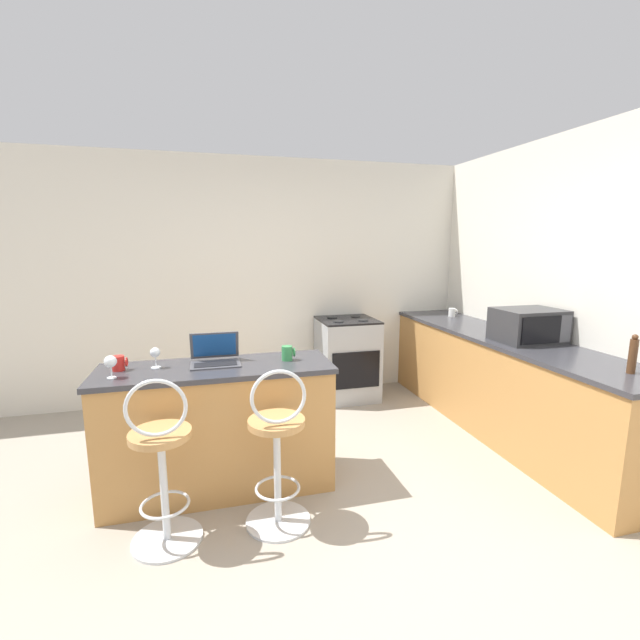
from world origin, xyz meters
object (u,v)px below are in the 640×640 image
(microwave, at_px, (528,325))
(mug_red, at_px, (119,363))
(mug_green, at_px, (288,353))
(wine_glass_tall, at_px, (155,354))
(laptop, at_px, (215,356))
(wine_glass_short, at_px, (110,362))
(mug_white, at_px, (452,312))
(storage_jar, at_px, (494,319))
(bar_stool_near, at_px, (162,467))
(pepper_mill, at_px, (633,355))
(bar_stool_far, at_px, (277,452))
(stove_range, at_px, (347,359))

(microwave, height_order, mug_red, microwave)
(mug_green, xyz_separation_m, wine_glass_tall, (-0.88, 0.04, 0.05))
(laptop, bearing_deg, wine_glass_short, -164.25)
(mug_white, relative_size, storage_jar, 0.46)
(mug_white, distance_m, wine_glass_short, 3.56)
(bar_stool_near, distance_m, laptop, 0.81)
(mug_white, xyz_separation_m, pepper_mill, (-0.08, -2.20, 0.07))
(bar_stool_far, distance_m, pepper_mill, 2.31)
(laptop, bearing_deg, mug_white, 25.97)
(bar_stool_near, relative_size, wine_glass_short, 7.08)
(bar_stool_near, xyz_separation_m, bar_stool_far, (0.65, 0.00, 0.00))
(bar_stool_far, height_order, storage_jar, storage_jar)
(bar_stool_near, height_order, pepper_mill, pepper_mill)
(mug_green, xyz_separation_m, wine_glass_short, (-1.12, -0.13, 0.05))
(mug_green, distance_m, wine_glass_tall, 0.88)
(stove_range, bearing_deg, wine_glass_tall, -141.75)
(bar_stool_near, bearing_deg, mug_white, 32.22)
(storage_jar, bearing_deg, stove_range, 143.40)
(laptop, bearing_deg, mug_green, -5.82)
(storage_jar, relative_size, mug_red, 2.11)
(mug_white, bearing_deg, mug_green, -148.04)
(pepper_mill, bearing_deg, microwave, 89.60)
(pepper_mill, xyz_separation_m, wine_glass_tall, (-2.93, 0.90, -0.02))
(stove_range, xyz_separation_m, storage_jar, (1.19, -0.88, 0.55))
(bar_stool_near, relative_size, laptop, 3.06)
(mug_green, bearing_deg, microwave, 1.72)
(microwave, distance_m, pepper_mill, 0.93)
(mug_white, xyz_separation_m, mug_green, (-2.13, -1.33, 0.00))
(mug_white, bearing_deg, laptop, -154.03)
(microwave, relative_size, mug_red, 5.38)
(bar_stool_far, distance_m, microwave, 2.37)
(wine_glass_short, bearing_deg, microwave, 3.37)
(stove_range, distance_m, mug_green, 1.81)
(bar_stool_near, height_order, laptop, laptop)
(stove_range, height_order, storage_jar, storage_jar)
(wine_glass_short, bearing_deg, storage_jar, 12.41)
(mug_red, xyz_separation_m, wine_glass_short, (-0.01, -0.16, 0.05))
(mug_red, bearing_deg, mug_green, -1.96)
(mug_green, relative_size, wine_glass_short, 0.72)
(wine_glass_short, bearing_deg, mug_green, 6.39)
(pepper_mill, distance_m, mug_red, 3.28)
(mug_white, xyz_separation_m, storage_jar, (-0.01, -0.74, 0.05))
(stove_range, bearing_deg, mug_green, -122.49)
(wine_glass_short, bearing_deg, pepper_mill, -13.13)
(mug_white, bearing_deg, microwave, -93.48)
(bar_stool_near, distance_m, pepper_mill, 2.94)
(storage_jar, bearing_deg, mug_white, 88.94)
(stove_range, xyz_separation_m, wine_glass_tall, (-1.81, -1.43, 0.54))
(bar_stool_far, xyz_separation_m, mug_red, (-0.94, 0.57, 0.46))
(bar_stool_near, distance_m, storage_jar, 3.18)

